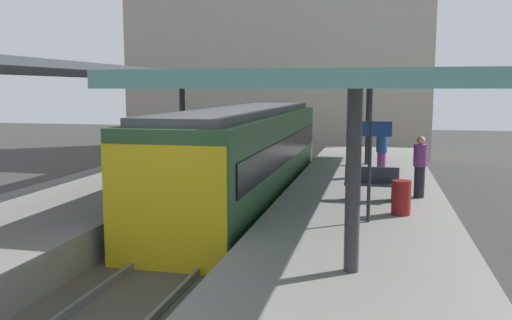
{
  "coord_description": "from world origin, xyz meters",
  "views": [
    {
      "loc": [
        4.16,
        -13.3,
        3.91
      ],
      "look_at": [
        0.88,
        0.99,
        1.94
      ],
      "focal_mm": 37.5,
      "sensor_mm": 36.0,
      "label": 1
    }
  ],
  "objects_px": {
    "commuter_train": "(245,157)",
    "platform_bench": "(372,182)",
    "litter_bin": "(401,198)",
    "platform_sign": "(370,149)",
    "passenger_far_end": "(382,151)",
    "passenger_mid_platform": "(420,166)"
  },
  "relations": [
    {
      "from": "litter_bin",
      "to": "passenger_far_end",
      "type": "xyz_separation_m",
      "value": [
        -0.43,
        5.61,
        0.44
      ]
    },
    {
      "from": "platform_sign",
      "to": "commuter_train",
      "type": "bearing_deg",
      "value": 129.4
    },
    {
      "from": "litter_bin",
      "to": "platform_bench",
      "type": "bearing_deg",
      "value": 114.31
    },
    {
      "from": "platform_bench",
      "to": "commuter_train",
      "type": "bearing_deg",
      "value": 148.68
    },
    {
      "from": "litter_bin",
      "to": "platform_sign",
      "type": "bearing_deg",
      "value": -129.8
    },
    {
      "from": "litter_bin",
      "to": "passenger_mid_platform",
      "type": "height_order",
      "value": "passenger_mid_platform"
    },
    {
      "from": "platform_bench",
      "to": "passenger_far_end",
      "type": "bearing_deg",
      "value": 86.3
    },
    {
      "from": "commuter_train",
      "to": "passenger_far_end",
      "type": "relative_size",
      "value": 8.34
    },
    {
      "from": "commuter_train",
      "to": "litter_bin",
      "type": "relative_size",
      "value": 16.98
    },
    {
      "from": "platform_sign",
      "to": "platform_bench",
      "type": "bearing_deg",
      "value": 89.24
    },
    {
      "from": "platform_sign",
      "to": "litter_bin",
      "type": "bearing_deg",
      "value": 50.2
    },
    {
      "from": "commuter_train",
      "to": "platform_sign",
      "type": "xyz_separation_m",
      "value": [
        4.0,
        -4.87,
        0.9
      ]
    },
    {
      "from": "platform_bench",
      "to": "litter_bin",
      "type": "relative_size",
      "value": 1.75
    },
    {
      "from": "commuter_train",
      "to": "passenger_mid_platform",
      "type": "distance_m",
      "value": 5.59
    },
    {
      "from": "platform_bench",
      "to": "platform_sign",
      "type": "xyz_separation_m",
      "value": [
        -0.03,
        -2.42,
        1.16
      ]
    },
    {
      "from": "commuter_train",
      "to": "platform_bench",
      "type": "xyz_separation_m",
      "value": [
        4.03,
        -2.45,
        -0.26
      ]
    },
    {
      "from": "commuter_train",
      "to": "passenger_far_end",
      "type": "height_order",
      "value": "commuter_train"
    },
    {
      "from": "litter_bin",
      "to": "passenger_mid_platform",
      "type": "xyz_separation_m",
      "value": [
        0.55,
        2.16,
        0.46
      ]
    },
    {
      "from": "platform_bench",
      "to": "litter_bin",
      "type": "distance_m",
      "value": 1.69
    },
    {
      "from": "commuter_train",
      "to": "platform_sign",
      "type": "height_order",
      "value": "commuter_train"
    },
    {
      "from": "platform_bench",
      "to": "passenger_far_end",
      "type": "height_order",
      "value": "passenger_far_end"
    },
    {
      "from": "litter_bin",
      "to": "passenger_far_end",
      "type": "bearing_deg",
      "value": 94.42
    }
  ]
}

